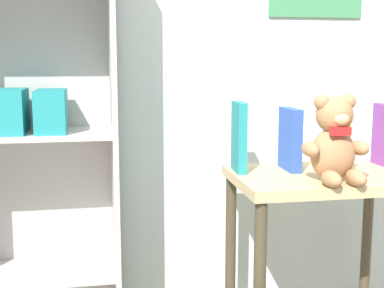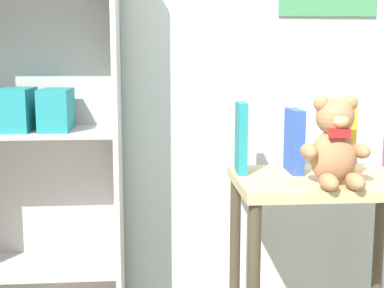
{
  "view_description": "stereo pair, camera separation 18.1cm",
  "coord_description": "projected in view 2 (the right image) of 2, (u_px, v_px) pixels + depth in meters",
  "views": [
    {
      "loc": [
        -0.59,
        -0.75,
        1.04
      ],
      "look_at": [
        -0.27,
        1.01,
        0.75
      ],
      "focal_mm": 50.0,
      "sensor_mm": 36.0,
      "label": 1
    },
    {
      "loc": [
        -0.41,
        -0.78,
        1.04
      ],
      "look_at": [
        -0.27,
        1.01,
        0.75
      ],
      "focal_mm": 50.0,
      "sensor_mm": 36.0,
      "label": 2
    }
  ],
  "objects": [
    {
      "name": "book_standing_blue",
      "position": [
        294.0,
        141.0,
        1.87
      ],
      "size": [
        0.04,
        0.15,
        0.22
      ],
      "primitive_type": "cube",
      "rotation": [
        0.0,
        0.0,
        -0.01
      ],
      "color": "#2D51B7",
      "rests_on": "display_table"
    },
    {
      "name": "bookshelf_side",
      "position": [
        40.0,
        109.0,
        1.92
      ],
      "size": [
        0.57,
        0.29,
        1.56
      ],
      "color": "#BCB7B2",
      "rests_on": "ground_plane"
    },
    {
      "name": "wall_back",
      "position": [
        255.0,
        4.0,
        2.07
      ],
      "size": [
        4.8,
        0.07,
        2.5
      ],
      "color": "silver",
      "rests_on": "ground_plane"
    },
    {
      "name": "book_standing_yellow",
      "position": [
        346.0,
        137.0,
        1.89
      ],
      "size": [
        0.02,
        0.14,
        0.25
      ],
      "primitive_type": "cube",
      "rotation": [
        0.0,
        0.0,
        -0.02
      ],
      "color": "gold",
      "rests_on": "display_table"
    },
    {
      "name": "book_standing_teal",
      "position": [
        241.0,
        138.0,
        1.86
      ],
      "size": [
        0.03,
        0.12,
        0.25
      ],
      "primitive_type": "cube",
      "rotation": [
        0.0,
        0.0,
        -0.04
      ],
      "color": "teal",
      "rests_on": "display_table"
    },
    {
      "name": "display_table",
      "position": [
        325.0,
        208.0,
        1.83
      ],
      "size": [
        0.62,
        0.43,
        0.64
      ],
      "color": "tan",
      "rests_on": "ground_plane"
    },
    {
      "name": "teddy_bear",
      "position": [
        335.0,
        145.0,
        1.68
      ],
      "size": [
        0.22,
        0.2,
        0.28
      ],
      "color": "#A8754C",
      "rests_on": "display_table"
    }
  ]
}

